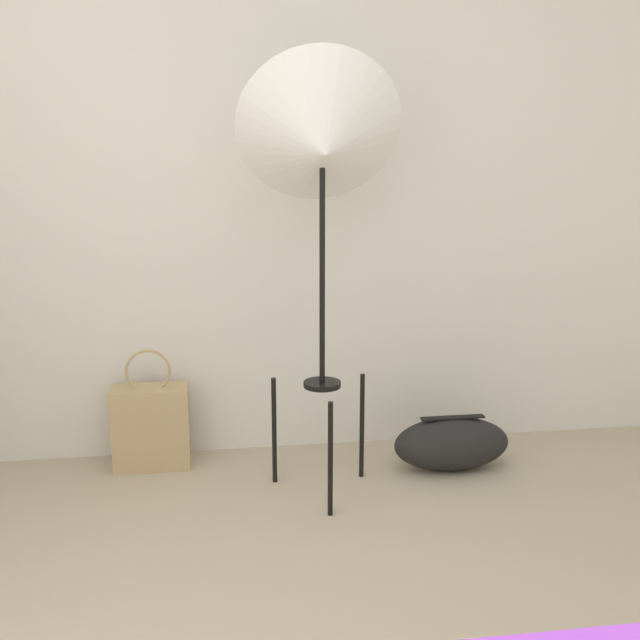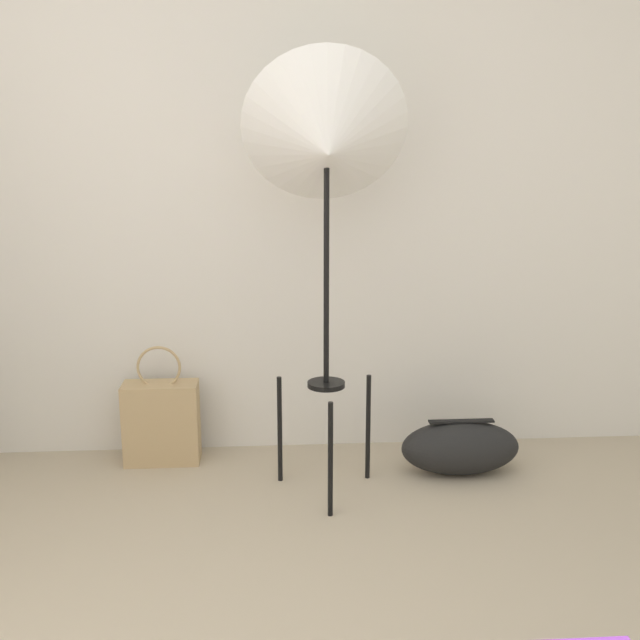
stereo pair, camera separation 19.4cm
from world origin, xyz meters
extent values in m
cube|color=silver|center=(0.00, 2.18, 1.30)|extent=(8.00, 0.05, 2.60)
cylinder|color=black|center=(0.32, 1.46, 0.23)|extent=(0.02, 0.02, 0.46)
cylinder|color=black|center=(0.13, 1.78, 0.23)|extent=(0.02, 0.02, 0.46)
cylinder|color=black|center=(0.51, 1.78, 0.23)|extent=(0.02, 0.02, 0.46)
cylinder|color=black|center=(0.32, 1.67, 0.46)|extent=(0.15, 0.15, 0.02)
cylinder|color=black|center=(0.32, 1.67, 0.93)|extent=(0.02, 0.02, 0.95)
cone|color=white|center=(0.32, 1.67, 1.41)|extent=(0.64, 0.50, 0.68)
cube|color=tan|center=(-0.39, 2.01, 0.18)|extent=(0.33, 0.15, 0.37)
torus|color=tan|center=(-0.39, 2.01, 0.44)|extent=(0.19, 0.01, 0.19)
ellipsoid|color=black|center=(0.91, 1.80, 0.12)|extent=(0.51, 0.23, 0.23)
cube|color=black|center=(0.91, 1.80, 0.24)|extent=(0.28, 0.04, 0.01)
camera|label=1|loc=(-0.09, -1.15, 1.39)|focal=42.00mm
camera|label=2|loc=(0.10, -1.17, 1.39)|focal=42.00mm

